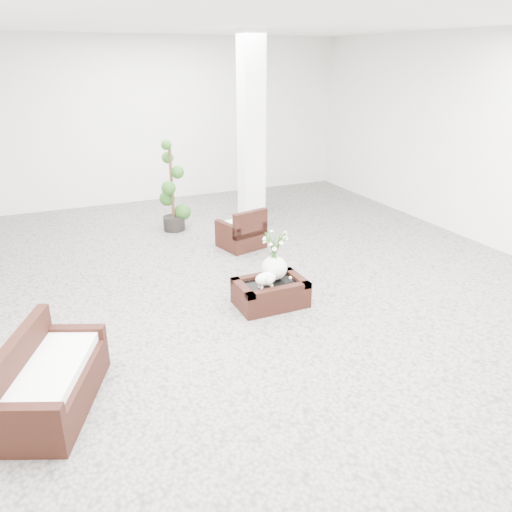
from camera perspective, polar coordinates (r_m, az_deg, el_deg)
name	(u,v)px	position (r m, az deg, el deg)	size (l,w,h in m)	color
ground	(253,295)	(6.92, -0.34, -4.49)	(11.00, 11.00, 0.00)	gray
column	(251,134)	(9.35, -0.54, 13.67)	(0.40, 0.40, 3.50)	white
coffee_table	(270,294)	(6.61, 1.65, -4.31)	(0.90, 0.60, 0.31)	#34170F
sheep_figurine	(266,280)	(6.37, 1.09, -2.76)	(0.28, 0.23, 0.21)	white
planter_narcissus	(275,251)	(6.51, 2.12, 0.60)	(0.44, 0.44, 0.80)	white
tealight	(290,278)	(6.68, 3.92, -2.46)	(0.04, 0.04, 0.03)	white
armchair	(241,228)	(8.55, -1.72, 3.24)	(0.65, 0.63, 0.70)	#34170F
loveseat	(51,373)	(5.07, -22.20, -12.21)	(1.37, 0.66, 0.73)	#34170F
topiary	(172,187)	(9.42, -9.53, 7.74)	(0.44, 0.44, 1.66)	#204616
shopper	(251,166)	(10.53, -0.61, 10.17)	(0.69, 0.46, 1.90)	#315D6E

